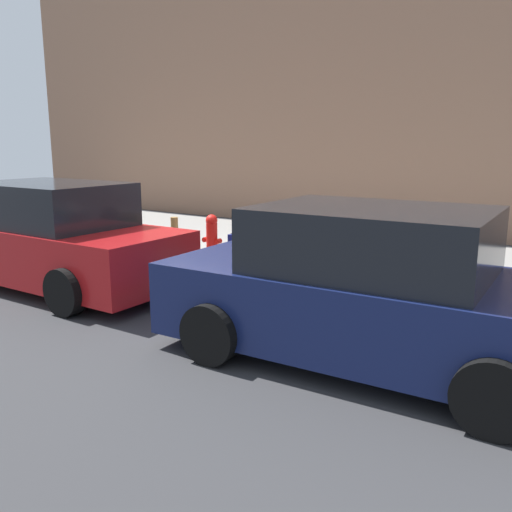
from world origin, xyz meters
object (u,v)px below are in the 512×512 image
(suitcase_red_5, at_px, (264,255))
(suitcase_maroon_1, at_px, (384,266))
(suitcase_navy_6, at_px, (240,250))
(fire_hydrant, at_px, (212,237))
(suitcase_teal_0, at_px, (417,271))
(parked_car_navy_0, at_px, (370,291))
(parking_meter, at_px, (493,239))
(suitcase_black_3, at_px, (318,255))
(bollard_post, at_px, (175,237))
(parked_car_red_1, at_px, (52,239))
(suitcase_silver_2, at_px, (349,259))
(suitcase_olive_4, at_px, (294,251))

(suitcase_red_5, bearing_deg, suitcase_maroon_1, -177.45)
(suitcase_navy_6, xyz_separation_m, fire_hydrant, (0.65, -0.04, 0.17))
(suitcase_teal_0, distance_m, parked_car_navy_0, 2.31)
(suitcase_red_5, height_order, parking_meter, parking_meter)
(suitcase_red_5, bearing_deg, suitcase_black_3, 177.65)
(suitcase_navy_6, relative_size, parked_car_navy_0, 0.14)
(bollard_post, xyz_separation_m, parked_car_red_1, (0.55, 2.19, 0.24))
(suitcase_silver_2, relative_size, bollard_post, 1.07)
(suitcase_olive_4, height_order, parked_car_navy_0, parked_car_navy_0)
(suitcase_silver_2, bearing_deg, parked_car_navy_0, 119.47)
(suitcase_teal_0, height_order, suitcase_red_5, suitcase_teal_0)
(suitcase_teal_0, bearing_deg, suitcase_olive_4, -3.47)
(suitcase_navy_6, bearing_deg, suitcase_maroon_1, -177.97)
(bollard_post, distance_m, parking_meter, 5.40)
(suitcase_navy_6, bearing_deg, suitcase_olive_4, -174.43)
(suitcase_red_5, height_order, bollard_post, bollard_post)
(parking_meter, height_order, parked_car_navy_0, parked_car_navy_0)
(suitcase_black_3, xyz_separation_m, parked_car_navy_0, (-1.80, 2.26, 0.23))
(suitcase_silver_2, relative_size, parked_car_navy_0, 0.18)
(suitcase_black_3, bearing_deg, parked_car_red_1, 33.07)
(suitcase_teal_0, height_order, suitcase_silver_2, suitcase_teal_0)
(fire_hydrant, distance_m, parked_car_red_1, 2.68)
(suitcase_olive_4, xyz_separation_m, parking_meter, (-2.94, -0.19, 0.47))
(fire_hydrant, bearing_deg, suitcase_olive_4, -177.83)
(suitcase_navy_6, distance_m, fire_hydrant, 0.67)
(fire_hydrant, xyz_separation_m, parked_car_red_1, (1.30, 2.34, 0.18))
(suitcase_black_3, relative_size, suitcase_red_5, 1.13)
(bollard_post, height_order, parked_car_red_1, parked_car_red_1)
(suitcase_maroon_1, xyz_separation_m, parking_meter, (-1.41, -0.20, 0.52))
(suitcase_silver_2, distance_m, fire_hydrant, 2.69)
(suitcase_olive_4, xyz_separation_m, parked_car_red_1, (2.97, 2.40, 0.26))
(suitcase_red_5, bearing_deg, bollard_post, 3.38)
(parked_car_red_1, bearing_deg, parked_car_navy_0, -180.00)
(fire_hydrant, distance_m, parking_meter, 4.63)
(suitcase_teal_0, bearing_deg, suitcase_red_5, -0.53)
(suitcase_maroon_1, xyz_separation_m, parked_car_navy_0, (-0.77, 2.39, 0.30))
(suitcase_black_3, relative_size, suitcase_olive_4, 0.84)
(suitcase_silver_2, distance_m, suitcase_navy_6, 2.05)
(parking_meter, relative_size, parked_car_navy_0, 0.29)
(suitcase_olive_4, bearing_deg, suitcase_navy_6, 5.57)
(suitcase_silver_2, relative_size, parking_meter, 0.64)
(suitcase_olive_4, bearing_deg, fire_hydrant, 2.17)
(suitcase_red_5, distance_m, suitcase_navy_6, 0.51)
(suitcase_black_3, xyz_separation_m, fire_hydrant, (2.17, -0.08, 0.06))
(suitcase_teal_0, relative_size, parked_car_red_1, 0.19)
(suitcase_black_3, distance_m, suitcase_olive_4, 0.52)
(fire_hydrant, relative_size, parking_meter, 0.66)
(suitcase_silver_2, distance_m, bollard_post, 3.45)
(suitcase_silver_2, relative_size, fire_hydrant, 0.96)
(suitcase_maroon_1, relative_size, suitcase_red_5, 1.28)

